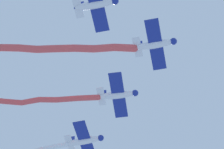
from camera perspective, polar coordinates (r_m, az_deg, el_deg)
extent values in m
ellipsoid|color=silver|center=(66.42, 4.59, 3.24)|extent=(5.11, 2.82, 1.04)
sphere|color=navy|center=(66.41, 6.65, 3.58)|extent=(1.14, 1.14, 0.88)
ellipsoid|color=#1E2847|center=(66.74, 5.10, 3.50)|extent=(1.44, 1.11, 0.55)
cube|color=navy|center=(66.30, 4.74, 3.20)|extent=(4.30, 7.52, 0.14)
cube|color=silver|center=(66.58, 2.76, 2.97)|extent=(1.95, 3.04, 0.12)
cube|color=navy|center=(67.04, 2.83, 3.23)|extent=(1.13, 0.55, 1.43)
cylinder|color=#DB4C4C|center=(66.75, 1.33, 2.90)|extent=(2.91, 2.02, 1.64)
cylinder|color=#DB4C4C|center=(67.10, -0.86, 2.87)|extent=(2.75, 2.07, 0.99)
cylinder|color=#DB4C4C|center=(67.47, -3.02, 2.82)|extent=(2.82, 2.03, 1.48)
cylinder|color=#DB4C4C|center=(68.13, -5.16, 2.82)|extent=(2.98, 2.04, 1.39)
cylinder|color=#DB4C4C|center=(68.68, -7.19, 2.75)|extent=(2.45, 1.95, 1.00)
cylinder|color=#DB4C4C|center=(69.24, -9.07, 2.77)|extent=(2.70, 2.07, 1.45)
cylinder|color=#DB4C4C|center=(70.04, -10.92, 2.85)|extent=(2.67, 1.94, 1.42)
sphere|color=#DB4C4C|center=(66.48, 2.42, 2.85)|extent=(0.96, 0.96, 0.96)
sphere|color=#DB4C4C|center=(67.06, 0.24, 2.95)|extent=(0.96, 0.96, 0.96)
sphere|color=#DB4C4C|center=(67.18, -1.97, 2.79)|extent=(0.96, 0.96, 0.96)
sphere|color=#DB4C4C|center=(67.78, -4.05, 2.85)|extent=(0.96, 0.96, 0.96)
sphere|color=#DB4C4C|center=(68.51, -6.26, 2.79)|extent=(0.96, 0.96, 0.96)
sphere|color=#DB4C4C|center=(68.88, -8.12, 2.70)|extent=(0.96, 0.96, 0.96)
sphere|color=#DB4C4C|center=(69.62, -10.02, 2.84)|extent=(0.96, 0.96, 0.96)
sphere|color=#DB4C4C|center=(70.48, -11.81, 2.85)|extent=(0.96, 0.96, 0.96)
ellipsoid|color=silver|center=(70.58, 0.55, -2.23)|extent=(5.05, 3.08, 1.04)
sphere|color=navy|center=(70.45, 2.51, -2.01)|extent=(1.17, 1.17, 0.88)
ellipsoid|color=#1E2847|center=(70.85, 1.06, -1.99)|extent=(1.44, 1.16, 0.55)
cube|color=navy|center=(70.45, 0.69, -2.28)|extent=(4.67, 7.44, 0.14)
cube|color=silver|center=(70.84, -1.17, -2.37)|extent=(2.09, 3.03, 0.12)
cube|color=navy|center=(71.26, -1.08, -2.10)|extent=(1.11, 0.61, 1.43)
cylinder|color=#DB4C4C|center=(70.96, -2.58, -2.53)|extent=(2.81, 1.89, 0.96)
cylinder|color=#DB4C4C|center=(71.53, -4.86, -2.66)|extent=(3.18, 1.96, 1.02)
cylinder|color=#DB4C4C|center=(72.30, -6.98, -2.72)|extent=(2.64, 1.73, 1.25)
cylinder|color=#DB4C4C|center=(73.33, -8.82, -2.87)|extent=(2.89, 1.37, 1.20)
cylinder|color=#DB4C4C|center=(74.52, -10.65, -2.94)|extent=(2.80, 1.82, 1.49)
sphere|color=#DB4C4C|center=(70.76, -1.49, -2.48)|extent=(0.76, 0.76, 0.76)
sphere|color=#DB4C4C|center=(71.19, -3.66, -2.57)|extent=(0.76, 0.76, 0.76)
sphere|color=#DB4C4C|center=(71.90, -6.06, -2.74)|extent=(0.76, 0.76, 0.76)
sphere|color=#DB4C4C|center=(72.72, -7.89, -2.70)|extent=(0.76, 0.76, 0.76)
sphere|color=#DB4C4C|center=(73.96, -9.74, -3.03)|extent=(0.76, 0.76, 0.76)
sphere|color=#DB4C4C|center=(75.10, -11.55, -2.86)|extent=(0.76, 0.76, 0.76)
ellipsoid|color=silver|center=(63.89, -1.83, 7.56)|extent=(5.11, 2.84, 1.04)
sphere|color=navy|center=(63.65, 0.32, 7.94)|extent=(1.15, 1.15, 0.88)
ellipsoid|color=#1E2847|center=(64.17, -1.26, 7.81)|extent=(1.44, 1.11, 0.55)
cube|color=navy|center=(63.74, -1.68, 7.53)|extent=(4.34, 7.51, 0.14)
cube|color=silver|center=(64.25, -3.71, 7.26)|extent=(1.97, 3.04, 0.12)
cube|color=navy|center=(64.72, -3.59, 7.49)|extent=(1.13, 0.55, 1.43)
ellipsoid|color=silver|center=(75.38, -3.03, -7.17)|extent=(5.14, 2.69, 1.04)
sphere|color=navy|center=(74.94, -1.22, -6.87)|extent=(1.13, 1.13, 0.88)
ellipsoid|color=#1E2847|center=(75.55, -2.55, -6.90)|extent=(1.43, 1.08, 0.55)
cube|color=navy|center=(75.25, -2.90, -7.22)|extent=(4.12, 7.55, 0.14)
cube|color=silver|center=(75.91, -4.60, -7.38)|extent=(1.89, 3.05, 0.12)
cube|color=navy|center=(76.29, -4.49, -7.10)|extent=(1.13, 0.52, 1.43)
cylinder|color=white|center=(76.41, -6.09, -7.71)|extent=(3.44, 1.58, 0.84)
sphere|color=white|center=(75.89, -4.90, -7.51)|extent=(0.66, 0.66, 0.66)
sphere|color=white|center=(76.97, -7.27, -7.91)|extent=(0.66, 0.66, 0.66)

